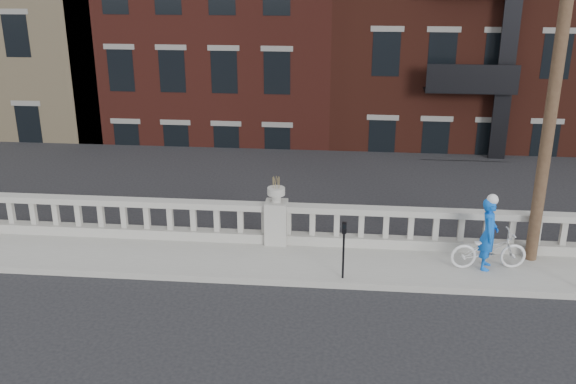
% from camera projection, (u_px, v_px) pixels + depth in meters
% --- Properties ---
extents(ground, '(120.00, 120.00, 0.00)m').
position_uv_depth(ground, '(254.00, 331.00, 12.70)').
color(ground, black).
rests_on(ground, ground).
extents(sidewalk, '(32.00, 2.20, 0.15)m').
position_uv_depth(sidewalk, '(272.00, 261.00, 15.48)').
color(sidewalk, gray).
rests_on(sidewalk, ground).
extents(balustrade, '(28.00, 0.34, 1.03)m').
position_uv_depth(balustrade, '(276.00, 224.00, 16.17)').
color(balustrade, gray).
rests_on(balustrade, sidewalk).
extents(planter_pedestal, '(0.55, 0.55, 1.76)m').
position_uv_depth(planter_pedestal, '(276.00, 217.00, 16.11)').
color(planter_pedestal, gray).
rests_on(planter_pedestal, sidewalk).
extents(lower_level, '(80.00, 44.00, 20.80)m').
position_uv_depth(lower_level, '(329.00, 48.00, 33.31)').
color(lower_level, '#605E59').
rests_on(lower_level, ground).
extents(utility_pole, '(1.60, 0.28, 10.00)m').
position_uv_depth(utility_pole, '(561.00, 44.00, 13.71)').
color(utility_pole, '#422D1E').
rests_on(utility_pole, sidewalk).
extents(parking_meter_b, '(0.10, 0.09, 1.36)m').
position_uv_depth(parking_meter_b, '(344.00, 244.00, 14.21)').
color(parking_meter_b, black).
rests_on(parking_meter_b, sidewalk).
extents(bicycle, '(1.82, 0.82, 0.92)m').
position_uv_depth(bicycle, '(489.00, 250.00, 14.83)').
color(bicycle, silver).
rests_on(bicycle, sidewalk).
extents(cyclist, '(0.55, 0.70, 1.71)m').
position_uv_depth(cyclist, '(489.00, 234.00, 14.70)').
color(cyclist, blue).
rests_on(cyclist, sidewalk).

